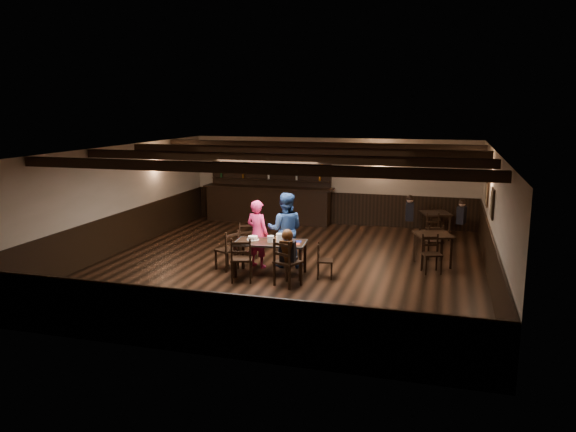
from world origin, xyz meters
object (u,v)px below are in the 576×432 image
(woman_pink, at_px, (258,234))
(man_blue, at_px, (285,230))
(cake, at_px, (253,238))
(chair_near_right, at_px, (285,259))
(dining_table, at_px, (271,245))
(bar_counter, at_px, (269,199))
(chair_near_left, at_px, (241,256))

(woman_pink, bearing_deg, man_blue, -140.51)
(woman_pink, bearing_deg, cake, 115.36)
(chair_near_right, relative_size, woman_pink, 0.64)
(chair_near_right, height_order, cake, chair_near_right)
(dining_table, xyz_separation_m, cake, (-0.43, 0.06, 0.12))
(woman_pink, xyz_separation_m, bar_counter, (-1.36, 5.02, -0.06))
(chair_near_left, relative_size, chair_near_right, 0.96)
(woman_pink, distance_m, cake, 0.47)
(chair_near_left, bearing_deg, dining_table, 57.60)
(woman_pink, height_order, bar_counter, bar_counter)
(chair_near_left, height_order, woman_pink, woman_pink)
(man_blue, bearing_deg, cake, 41.79)
(woman_pink, height_order, man_blue, man_blue)
(chair_near_left, bearing_deg, chair_near_right, -2.00)
(chair_near_left, xyz_separation_m, man_blue, (0.55, 1.42, 0.30))
(chair_near_left, height_order, cake, chair_near_left)
(chair_near_right, xyz_separation_m, cake, (-0.97, 0.77, 0.20))
(chair_near_right, relative_size, cake, 3.71)
(man_blue, bearing_deg, chair_near_right, 96.29)
(chair_near_right, distance_m, man_blue, 1.54)
(dining_table, relative_size, cake, 5.96)
(chair_near_right, xyz_separation_m, woman_pink, (-1.02, 1.23, 0.20))
(man_blue, height_order, cake, man_blue)
(dining_table, distance_m, bar_counter, 5.84)
(chair_near_left, relative_size, cake, 3.56)
(chair_near_right, xyz_separation_m, man_blue, (-0.42, 1.46, 0.28))
(woman_pink, relative_size, cake, 5.78)
(dining_table, bearing_deg, cake, 172.56)
(cake, bearing_deg, man_blue, 51.52)
(bar_counter, bearing_deg, chair_near_right, -69.20)
(chair_near_left, xyz_separation_m, cake, (-0.00, 0.73, 0.23))
(dining_table, relative_size, chair_near_right, 1.60)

